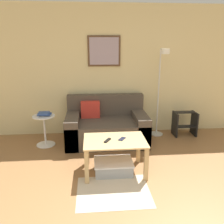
% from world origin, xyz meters
% --- Properties ---
extents(wall_back, '(5.60, 0.09, 2.55)m').
position_xyz_m(wall_back, '(-0.00, 3.41, 1.28)').
color(wall_back, beige).
rests_on(wall_back, ground_plane).
extents(area_rug, '(0.93, 0.73, 0.01)m').
position_xyz_m(area_rug, '(-0.24, 1.24, 0.00)').
color(area_rug, '#C1B299').
rests_on(area_rug, ground_plane).
extents(couch, '(1.51, 0.94, 0.84)m').
position_xyz_m(couch, '(-0.22, 2.92, 0.29)').
color(couch, '#4C4238').
rests_on(couch, ground_plane).
extents(coffee_table, '(0.88, 0.62, 0.50)m').
position_xyz_m(coffee_table, '(-0.17, 1.74, 0.40)').
color(coffee_table, tan).
rests_on(coffee_table, ground_plane).
extents(storage_bin, '(0.55, 0.41, 0.18)m').
position_xyz_m(storage_bin, '(-0.19, 1.72, 0.09)').
color(storage_bin, '#9EA3A8').
rests_on(storage_bin, ground_plane).
extents(floor_lamp, '(0.26, 0.50, 1.73)m').
position_xyz_m(floor_lamp, '(0.83, 3.02, 0.96)').
color(floor_lamp, silver).
rests_on(floor_lamp, ground_plane).
extents(side_table, '(0.40, 0.40, 0.57)m').
position_xyz_m(side_table, '(-1.35, 2.80, 0.34)').
color(side_table, white).
rests_on(side_table, ground_plane).
extents(book_stack, '(0.24, 0.18, 0.06)m').
position_xyz_m(book_stack, '(-1.35, 2.81, 0.60)').
color(book_stack, '#4C4C51').
rests_on(book_stack, side_table).
extents(remote_control, '(0.11, 0.15, 0.02)m').
position_xyz_m(remote_control, '(-0.28, 1.71, 0.51)').
color(remote_control, black).
rests_on(remote_control, coffee_table).
extents(cell_phone, '(0.13, 0.15, 0.01)m').
position_xyz_m(cell_phone, '(-0.07, 1.76, 0.50)').
color(cell_phone, '#1E2338').
rests_on(cell_phone, coffee_table).
extents(step_stool, '(0.44, 0.31, 0.48)m').
position_xyz_m(step_stool, '(1.39, 3.06, 0.26)').
color(step_stool, black).
rests_on(step_stool, ground_plane).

